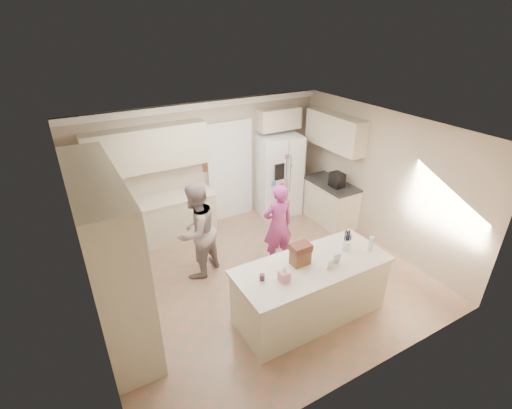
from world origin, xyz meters
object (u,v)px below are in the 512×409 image
refrigerator (279,175)px  teen_boy (196,231)px  teen_girl (278,225)px  tissue_box (284,276)px  dollhouse_body (300,257)px  coffee_maker (337,180)px  island_base (310,291)px  utensil_crock (346,245)px

refrigerator → teen_boy: bearing=-143.4°
teen_girl → refrigerator: bearing=-117.9°
tissue_box → dollhouse_body: (0.40, 0.20, 0.04)m
refrigerator → coffee_maker: refrigerator is taller
island_base → teen_boy: 2.10m
dollhouse_body → teen_girl: 1.38m
refrigerator → teen_boy: size_ratio=1.06×
utensil_crock → tissue_box: 1.21m
utensil_crock → dollhouse_body: 0.80m
teen_boy → teen_girl: bearing=134.4°
coffee_maker → dollhouse_body: (-2.20, -1.80, -0.03)m
refrigerator → dollhouse_body: refrigerator is taller
dollhouse_body → teen_boy: 1.91m
refrigerator → dollhouse_body: 3.31m
utensil_crock → dollhouse_body: (-0.80, 0.05, 0.04)m
tissue_box → refrigerator: bearing=58.5°
refrigerator → island_base: (-1.37, -3.04, -0.46)m
tissue_box → coffee_maker: bearing=37.6°
utensil_crock → teen_boy: 2.43m
utensil_crock → teen_girl: bearing=104.8°
coffee_maker → utensil_crock: bearing=-127.1°
refrigerator → utensil_crock: bearing=-94.5°
refrigerator → tissue_box: size_ratio=12.86×
utensil_crock → refrigerator: bearing=76.4°
island_base → tissue_box: bearing=-169.7°
utensil_crock → teen_girl: teen_girl is taller
coffee_maker → tissue_box: 3.28m
coffee_maker → island_base: (-2.05, -1.90, -0.63)m
island_base → teen_girl: 1.45m
refrigerator → island_base: size_ratio=0.82×
coffee_maker → tissue_box: coffee_maker is taller
tissue_box → teen_boy: bearing=105.3°
utensil_crock → teen_girl: size_ratio=0.10×
coffee_maker → teen_boy: teen_boy is taller
coffee_maker → teen_girl: 1.85m
teen_girl → island_base: bearing=82.7°
dollhouse_body → teen_boy: size_ratio=0.15×
island_base → dollhouse_body: dollhouse_body is taller
island_base → dollhouse_body: (-0.15, 0.10, 0.60)m
teen_boy → teen_girl: teen_boy is taller
refrigerator → coffee_maker: (0.68, -1.14, 0.17)m
coffee_maker → dollhouse_body: size_ratio=1.15×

